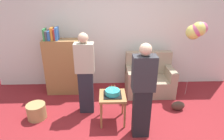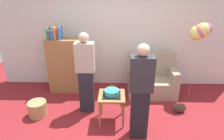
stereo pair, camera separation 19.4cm
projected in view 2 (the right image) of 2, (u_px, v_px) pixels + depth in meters
name	position (u px, v px, depth m)	size (l,w,h in m)	color
ground_plane	(118.00, 135.00, 3.36)	(8.00, 8.00, 0.00)	maroon
wall_back	(118.00, 33.00, 4.71)	(6.00, 0.10, 2.70)	silver
couch	(152.00, 80.00, 4.59)	(1.10, 0.70, 0.96)	gray
bookshelf	(66.00, 65.00, 4.58)	(0.80, 0.36, 1.57)	olive
side_table	(112.00, 99.00, 3.55)	(0.48, 0.48, 0.56)	olive
birthday_cake	(112.00, 93.00, 3.49)	(0.32, 0.32, 0.17)	black
person_blowing_candles	(86.00, 73.00, 3.74)	(0.36, 0.22, 1.63)	#23232D
person_holding_cake	(141.00, 93.00, 3.04)	(0.36, 0.22, 1.63)	black
wicker_basket	(38.00, 109.00, 3.83)	(0.36, 0.36, 0.30)	#A88451
handbag	(179.00, 108.00, 3.94)	(0.28, 0.14, 0.20)	#473328
balloon_bunch	(201.00, 31.00, 3.90)	(0.42, 0.34, 1.72)	silver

